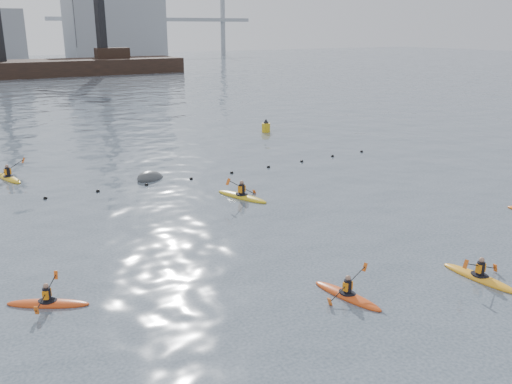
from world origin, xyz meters
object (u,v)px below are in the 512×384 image
kayaker_3 (242,196)px  nav_buoy (266,127)px  kayaker_5 (8,177)px  kayaker_0 (347,295)px  kayaker_1 (480,277)px  kayaker_2 (48,303)px  mooring_buoy (151,179)px

kayaker_3 → nav_buoy: 20.75m
kayaker_3 → kayaker_5: kayaker_3 is taller
kayaker_3 → kayaker_5: 15.92m
kayaker_0 → kayaker_5: kayaker_5 is taller
kayaker_1 → kayaker_2: kayaker_1 is taller
kayaker_1 → nav_buoy: size_ratio=2.32×
kayaker_2 → nav_buoy: nav_buoy is taller
kayaker_0 → nav_buoy: 32.92m
kayaker_1 → kayaker_2: 16.41m
kayaker_0 → kayaker_2: 10.83m
kayaker_5 → mooring_buoy: kayaker_5 is taller
kayaker_0 → kayaker_1: size_ratio=0.94×
kayaker_0 → nav_buoy: bearing=52.5°
kayaker_5 → kayaker_1: bearing=-76.3°
nav_buoy → kayaker_1: bearing=-106.6°
kayaker_3 → kayaker_0: bearing=-121.7°
kayaker_2 → kayaker_3: bearing=-26.6°
nav_buoy → kayaker_0: bearing=-116.5°
kayaker_3 → kayaker_5: size_ratio=1.05×
kayaker_3 → kayaker_2: bearing=-168.2°
kayaker_2 → nav_buoy: 34.46m
kayaker_5 → kayaker_3: bearing=-60.6°
kayaker_3 → mooring_buoy: 7.33m
kayaker_0 → kayaker_1: 5.66m
kayaker_1 → mooring_buoy: kayaker_1 is taller
kayaker_5 → nav_buoy: 23.90m
mooring_buoy → nav_buoy: 18.37m
nav_buoy → mooring_buoy: bearing=-146.1°
kayaker_0 → kayaker_3: size_ratio=0.85×
kayaker_1 → kayaker_5: 29.06m
kayaker_2 → nav_buoy: (24.29, 24.44, 0.34)m
kayaker_0 → kayaker_1: kayaker_1 is taller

